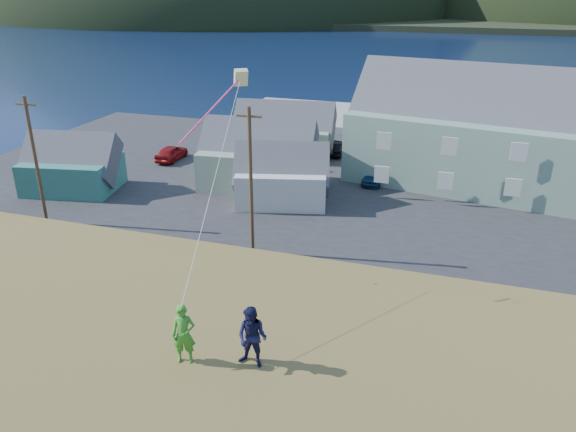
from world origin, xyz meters
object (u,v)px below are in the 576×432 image
object	(u,v)px
wharf	(343,117)
lodge	(569,141)
kite_flyer_green	(184,334)
shed_palegreen_far	(284,131)
shed_teal	(71,165)
shed_white	(282,176)
kite_flyer_navy	(252,337)
shed_palegreen_near	(258,157)

from	to	relation	value
wharf	lodge	world-z (taller)	lodge
kite_flyer_green	shed_palegreen_far	bearing A→B (deg)	85.82
wharf	shed_teal	size ratio (longest dim) A/B	3.04
shed_palegreen_far	lodge	bearing A→B (deg)	-15.61
shed_white	lodge	bearing A→B (deg)	7.10
shed_white	kite_flyer_navy	bearing A→B (deg)	-87.33
shed_palegreen_far	kite_flyer_navy	distance (m)	43.19
shed_teal	shed_palegreen_far	size ratio (longest dim) A/B	0.81
shed_white	kite_flyer_green	xyz separation A→B (m)	(6.88, -28.99, 5.76)
wharf	shed_palegreen_near	size ratio (longest dim) A/B	2.52
shed_palegreen_far	shed_teal	bearing A→B (deg)	-139.28
shed_palegreen_near	shed_white	xyz separation A→B (m)	(3.21, -3.16, -0.38)
shed_palegreen_far	kite_flyer_navy	size ratio (longest dim) A/B	6.04
shed_palegreen_near	kite_flyer_green	distance (m)	34.12
shed_palegreen_near	kite_flyer_navy	size ratio (longest dim) A/B	5.86
lodge	kite_flyer_navy	xyz separation A→B (m)	(-12.74, -36.95, 3.30)
shed_palegreen_far	kite_flyer_navy	bearing A→B (deg)	-79.55
shed_palegreen_near	shed_palegreen_far	world-z (taller)	shed_palegreen_near
lodge	shed_palegreen_near	xyz separation A→B (m)	(-24.63, -5.20, -2.11)
shed_teal	shed_palegreen_near	bearing A→B (deg)	11.43
shed_white	shed_teal	bearing A→B (deg)	174.41
lodge	kite_flyer_green	world-z (taller)	lodge
wharf	shed_palegreen_near	distance (m)	26.26
shed_teal	shed_palegreen_far	bearing A→B (deg)	36.84
shed_palegreen_near	shed_teal	bearing A→B (deg)	-163.72
shed_white	kite_flyer_green	world-z (taller)	kite_flyer_green
kite_flyer_green	kite_flyer_navy	world-z (taller)	kite_flyer_navy
lodge	shed_teal	xyz separation A→B (m)	(-39.19, -11.05, -2.50)
lodge	shed_white	distance (m)	23.12
lodge	shed_white	xyz separation A→B (m)	(-21.42, -8.36, -2.48)
lodge	shed_teal	world-z (taller)	lodge
shed_palegreen_near	kite_flyer_green	xyz separation A→B (m)	(10.08, -32.15, 5.39)
wharf	shed_teal	bearing A→B (deg)	-116.97
wharf	shed_palegreen_near	world-z (taller)	shed_palegreen_near
shed_white	kite_flyer_navy	world-z (taller)	kite_flyer_navy
shed_teal	lodge	bearing A→B (deg)	5.29
wharf	shed_white	bearing A→B (deg)	-87.04
shed_teal	shed_palegreen_far	distance (m)	20.50
lodge	shed_palegreen_near	distance (m)	25.26
shed_white	kite_flyer_green	distance (m)	30.35
shed_white	shed_palegreen_far	xyz separation A→B (m)	(-3.87, 12.37, 0.29)
lodge	shed_palegreen_near	world-z (taller)	lodge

